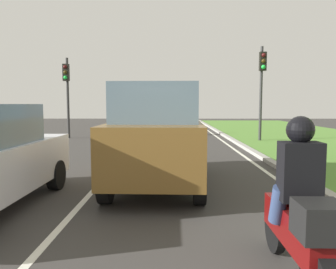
{
  "coord_description": "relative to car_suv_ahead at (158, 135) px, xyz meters",
  "views": [
    {
      "loc": [
        0.97,
        1.16,
        1.86
      ],
      "look_at": [
        0.91,
        8.32,
        1.2
      ],
      "focal_mm": 35.35,
      "sensor_mm": 36.0,
      "label": 1
    }
  ],
  "objects": [
    {
      "name": "ground_plane",
      "position": [
        -0.67,
        5.31,
        -1.17
      ],
      "size": [
        60.0,
        60.0,
        0.0
      ],
      "primitive_type": "plane",
      "color": "#383533"
    },
    {
      "name": "lane_line_center",
      "position": [
        -1.37,
        5.31,
        -1.16
      ],
      "size": [
        0.12,
        32.0,
        0.01
      ],
      "primitive_type": "cube",
      "color": "silver",
      "rests_on": "ground"
    },
    {
      "name": "lane_line_right_edge",
      "position": [
        2.93,
        5.31,
        -1.16
      ],
      "size": [
        0.12,
        32.0,
        0.01
      ],
      "primitive_type": "cube",
      "color": "silver",
      "rests_on": "ground"
    },
    {
      "name": "curb_right",
      "position": [
        3.43,
        5.31,
        -1.11
      ],
      "size": [
        0.24,
        48.0,
        0.12
      ],
      "primitive_type": "cube",
      "color": "#9E9B93",
      "rests_on": "ground"
    },
    {
      "name": "car_suv_ahead",
      "position": [
        0.0,
        0.0,
        0.0
      ],
      "size": [
        2.07,
        4.55,
        2.28
      ],
      "rotation": [
        0.0,
        0.0,
        -0.03
      ],
      "color": "brown",
      "rests_on": "ground"
    },
    {
      "name": "motorcycle",
      "position": [
        1.6,
        -4.25,
        -0.6
      ],
      "size": [
        0.41,
        1.9,
        1.01
      ],
      "rotation": [
        0.0,
        0.0,
        -0.01
      ],
      "color": "#590A0A",
      "rests_on": "ground"
    },
    {
      "name": "rider_person",
      "position": [
        1.61,
        -4.2,
        0.02
      ],
      "size": [
        0.5,
        0.4,
        1.16
      ],
      "rotation": [
        0.0,
        0.0,
        -0.01
      ],
      "color": "black",
      "rests_on": "ground"
    },
    {
      "name": "traffic_light_near_right",
      "position": [
        4.76,
        8.87,
        1.98
      ],
      "size": [
        0.32,
        0.5,
        4.68
      ],
      "color": "#2D2D2D",
      "rests_on": "ground"
    },
    {
      "name": "traffic_light_overhead_left",
      "position": [
        -5.32,
        10.41,
        1.73
      ],
      "size": [
        0.32,
        0.5,
        4.35
      ],
      "color": "#2D2D2D",
      "rests_on": "ground"
    }
  ]
}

